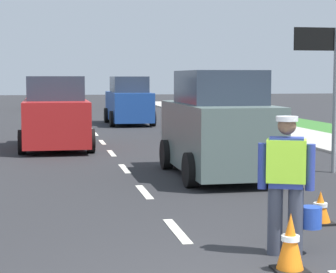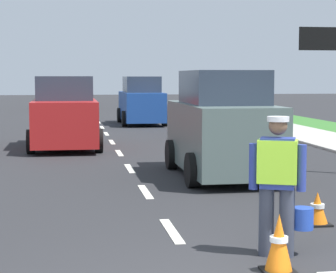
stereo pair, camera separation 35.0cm
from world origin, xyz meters
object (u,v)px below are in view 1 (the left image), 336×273
(road_worker, at_px, (288,178))
(traffic_cone_far, at_px, (290,243))
(lane_direction_sign, at_px, (325,64))
(traffic_cone_near, at_px, (320,208))
(car_parked_far, at_px, (216,108))
(car_outgoing_ahead, at_px, (218,127))
(car_oncoming_third, at_px, (49,95))
(car_oncoming_lead, at_px, (56,115))
(car_outgoing_far, at_px, (129,102))

(road_worker, bearing_deg, traffic_cone_far, -108.51)
(lane_direction_sign, bearing_deg, traffic_cone_far, -117.43)
(traffic_cone_near, xyz_separation_m, car_parked_far, (2.11, 13.58, 0.76))
(car_outgoing_ahead, height_order, car_parked_far, car_outgoing_ahead)
(car_parked_far, bearing_deg, car_oncoming_third, 105.70)
(traffic_cone_near, xyz_separation_m, car_outgoing_ahead, (-0.30, 4.52, 0.81))
(road_worker, relative_size, car_oncoming_third, 0.43)
(traffic_cone_near, bearing_deg, car_oncoming_lead, 109.03)
(car_parked_far, bearing_deg, traffic_cone_near, -98.83)
(traffic_cone_near, relative_size, car_outgoing_far, 0.11)
(car_oncoming_third, bearing_deg, road_worker, -85.76)
(car_oncoming_lead, height_order, car_oncoming_third, car_oncoming_lead)
(lane_direction_sign, relative_size, car_outgoing_far, 0.76)
(road_worker, height_order, car_outgoing_ahead, car_outgoing_ahead)
(traffic_cone_far, height_order, car_parked_far, car_parked_far)
(car_oncoming_lead, bearing_deg, car_oncoming_third, 90.24)
(car_parked_far, bearing_deg, lane_direction_sign, -89.80)
(car_oncoming_lead, distance_m, car_outgoing_far, 9.61)
(car_parked_far, distance_m, car_outgoing_far, 6.42)
(car_outgoing_ahead, height_order, car_oncoming_lead, car_outgoing_ahead)
(traffic_cone_near, bearing_deg, car_oncoming_third, 96.20)
(road_worker, height_order, car_oncoming_third, car_oncoming_third)
(lane_direction_sign, xyz_separation_m, car_outgoing_ahead, (-2.45, -0.04, -1.36))
(car_oncoming_third, bearing_deg, car_outgoing_far, -76.93)
(lane_direction_sign, relative_size, car_oncoming_third, 0.82)
(lane_direction_sign, distance_m, traffic_cone_far, 7.72)
(traffic_cone_near, relative_size, car_outgoing_ahead, 0.12)
(lane_direction_sign, height_order, traffic_cone_near, lane_direction_sign)
(traffic_cone_near, distance_m, car_outgoing_ahead, 4.60)
(lane_direction_sign, xyz_separation_m, car_parked_far, (-0.03, 9.02, -1.41))
(traffic_cone_near, distance_m, car_oncoming_lead, 11.17)
(lane_direction_sign, height_order, traffic_cone_far, lane_direction_sign)
(car_oncoming_lead, bearing_deg, car_outgoing_ahead, -61.03)
(car_outgoing_ahead, distance_m, car_oncoming_lead, 6.87)
(car_outgoing_far, bearing_deg, traffic_cone_far, -92.64)
(lane_direction_sign, height_order, car_outgoing_far, lane_direction_sign)
(traffic_cone_near, height_order, car_outgoing_far, car_outgoing_far)
(lane_direction_sign, bearing_deg, car_parked_far, 90.20)
(car_oncoming_third, bearing_deg, car_parked_far, -74.30)
(lane_direction_sign, xyz_separation_m, traffic_cone_near, (-2.14, -4.56, -2.17))
(traffic_cone_far, xyz_separation_m, car_oncoming_lead, (-2.35, 12.57, 0.68))
(car_parked_far, xyz_separation_m, car_outgoing_far, (-2.40, 5.96, -0.01))
(traffic_cone_far, relative_size, car_outgoing_far, 0.16)
(car_oncoming_lead, height_order, car_outgoing_far, car_oncoming_lead)
(traffic_cone_near, bearing_deg, traffic_cone_far, -122.16)
(road_worker, height_order, traffic_cone_far, road_worker)
(car_outgoing_ahead, bearing_deg, car_oncoming_third, 96.55)
(road_worker, relative_size, lane_direction_sign, 0.52)
(traffic_cone_far, height_order, car_outgoing_ahead, car_outgoing_ahead)
(car_outgoing_ahead, relative_size, car_outgoing_far, 0.96)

